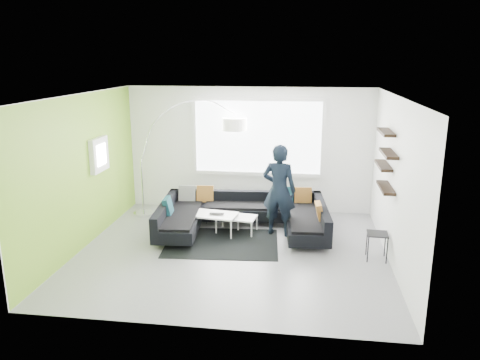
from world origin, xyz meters
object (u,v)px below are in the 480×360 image
(arc_lamp, at_px, (141,159))
(coffee_table, at_px, (225,223))
(person, at_px, (279,190))
(side_table, at_px, (377,246))
(sectional_sofa, at_px, (243,218))
(laptop, at_px, (216,215))

(arc_lamp, bearing_deg, coffee_table, -37.21)
(person, bearing_deg, side_table, 162.52)
(sectional_sofa, relative_size, coffee_table, 2.85)
(person, distance_m, laptop, 1.33)
(coffee_table, bearing_deg, side_table, -9.68)
(coffee_table, xyz_separation_m, laptop, (-0.15, -0.12, 0.21))
(arc_lamp, height_order, person, arc_lamp)
(arc_lamp, height_order, side_table, arc_lamp)
(sectional_sofa, bearing_deg, arc_lamp, 156.60)
(sectional_sofa, relative_size, side_table, 7.17)
(coffee_table, relative_size, person, 0.66)
(side_table, distance_m, laptop, 3.09)
(coffee_table, height_order, person, person)
(sectional_sofa, distance_m, side_table, 2.65)
(sectional_sofa, height_order, laptop, sectional_sofa)
(coffee_table, relative_size, arc_lamp, 0.48)
(person, xyz_separation_m, laptop, (-1.22, -0.17, -0.50))
(coffee_table, xyz_separation_m, person, (1.07, 0.05, 0.71))
(sectional_sofa, distance_m, coffee_table, 0.38)
(sectional_sofa, height_order, arc_lamp, arc_lamp)
(laptop, bearing_deg, person, 5.53)
(arc_lamp, relative_size, person, 1.40)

